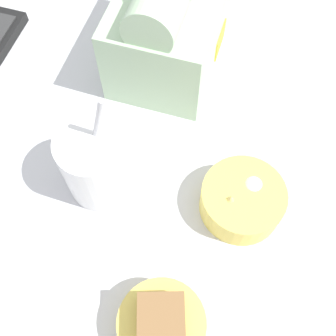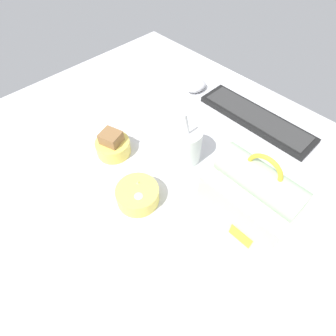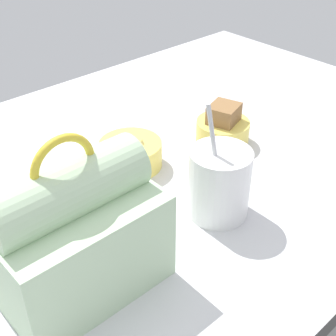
# 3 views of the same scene
# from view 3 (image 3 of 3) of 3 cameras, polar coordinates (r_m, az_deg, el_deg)

# --- Properties ---
(desk_surface) EXTENTS (1.40, 1.10, 0.02)m
(desk_surface) POSITION_cam_3_polar(r_m,az_deg,el_deg) (0.80, 2.38, -4.34)
(desk_surface) COLOR silver
(desk_surface) RESTS_ON ground
(lunch_bag) EXTENTS (0.21, 0.16, 0.23)m
(lunch_bag) POSITION_cam_3_polar(r_m,az_deg,el_deg) (0.61, -11.42, -7.80)
(lunch_bag) COLOR #B7D6AD
(lunch_bag) RESTS_ON desk_surface
(soup_cup) EXTENTS (0.10, 0.10, 0.19)m
(soup_cup) POSITION_cam_3_polar(r_m,az_deg,el_deg) (0.73, 6.26, -1.70)
(soup_cup) COLOR white
(soup_cup) RESTS_ON desk_surface
(bento_bowl_sandwich) EXTENTS (0.10, 0.10, 0.08)m
(bento_bowl_sandwich) POSITION_cam_3_polar(r_m,az_deg,el_deg) (0.93, 6.69, 4.80)
(bento_bowl_sandwich) COLOR #EFD65B
(bento_bowl_sandwich) RESTS_ON desk_surface
(bento_bowl_snacks) EXTENTS (0.12, 0.12, 0.06)m
(bento_bowl_snacks) POSITION_cam_3_polar(r_m,az_deg,el_deg) (0.86, -4.54, 1.80)
(bento_bowl_snacks) COLOR #EFD65B
(bento_bowl_snacks) RESTS_ON desk_surface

